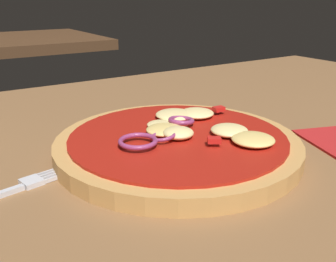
% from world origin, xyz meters
% --- Properties ---
extents(dining_table, '(1.49, 0.84, 0.04)m').
position_xyz_m(dining_table, '(0.00, 0.00, 0.02)').
color(dining_table, brown).
rests_on(dining_table, ground).
extents(pizza, '(0.27, 0.27, 0.03)m').
position_xyz_m(pizza, '(0.06, 0.01, 0.05)').
color(pizza, tan).
rests_on(pizza, dining_table).
extents(background_table, '(0.74, 0.57, 0.04)m').
position_xyz_m(background_table, '(0.12, 1.35, 0.02)').
color(background_table, '#4C301C').
rests_on(background_table, ground).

